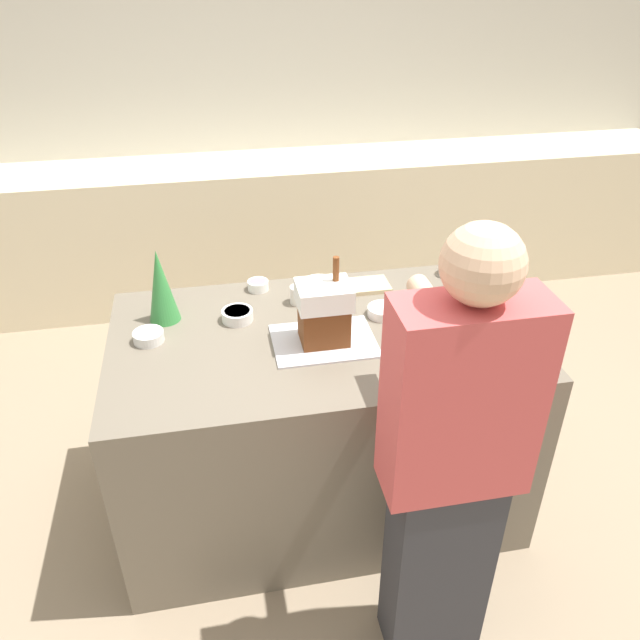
# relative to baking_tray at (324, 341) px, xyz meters

# --- Properties ---
(ground_plane) EXTENTS (12.00, 12.00, 0.00)m
(ground_plane) POSITION_rel_baking_tray_xyz_m (-0.01, 0.07, -0.90)
(ground_plane) COLOR gray
(wall_back) EXTENTS (8.00, 0.05, 2.60)m
(wall_back) POSITION_rel_baking_tray_xyz_m (-0.01, 2.45, 0.40)
(wall_back) COLOR beige
(wall_back) RESTS_ON ground_plane
(back_cabinet_block) EXTENTS (6.00, 0.60, 0.95)m
(back_cabinet_block) POSITION_rel_baking_tray_xyz_m (-0.01, 2.12, -0.43)
(back_cabinet_block) COLOR beige
(back_cabinet_block) RESTS_ON ground_plane
(kitchen_island) EXTENTS (1.66, 0.97, 0.90)m
(kitchen_island) POSITION_rel_baking_tray_xyz_m (-0.01, 0.07, -0.45)
(kitchen_island) COLOR #6B6051
(kitchen_island) RESTS_ON ground_plane
(baking_tray) EXTENTS (0.40, 0.30, 0.01)m
(baking_tray) POSITION_rel_baking_tray_xyz_m (0.00, 0.00, 0.00)
(baking_tray) COLOR silver
(baking_tray) RESTS_ON kitchen_island
(gingerbread_house) EXTENTS (0.20, 0.16, 0.34)m
(gingerbread_house) POSITION_rel_baking_tray_xyz_m (0.00, 0.00, 0.13)
(gingerbread_house) COLOR brown
(gingerbread_house) RESTS_ON baking_tray
(decorative_tree) EXTENTS (0.13, 0.13, 0.31)m
(decorative_tree) POSITION_rel_baking_tray_xyz_m (-0.61, 0.29, 0.15)
(decorative_tree) COLOR #33843D
(decorative_tree) RESTS_ON kitchen_island
(candy_bowl_beside_tree) EXTENTS (0.13, 0.13, 0.05)m
(candy_bowl_beside_tree) POSITION_rel_baking_tray_xyz_m (0.45, 0.12, 0.03)
(candy_bowl_beside_tree) COLOR white
(candy_bowl_beside_tree) RESTS_ON kitchen_island
(candy_bowl_front_corner) EXTENTS (0.12, 0.12, 0.04)m
(candy_bowl_front_corner) POSITION_rel_baking_tray_xyz_m (-0.67, 0.13, 0.02)
(candy_bowl_front_corner) COLOR silver
(candy_bowl_front_corner) RESTS_ON kitchen_island
(candy_bowl_near_tray_left) EXTENTS (0.09, 0.09, 0.04)m
(candy_bowl_near_tray_left) POSITION_rel_baking_tray_xyz_m (-0.21, 0.47, 0.02)
(candy_bowl_near_tray_left) COLOR white
(candy_bowl_near_tray_left) RESTS_ON kitchen_island
(candy_bowl_near_tray_right) EXTENTS (0.10, 0.10, 0.05)m
(candy_bowl_near_tray_right) POSITION_rel_baking_tray_xyz_m (0.69, 0.44, 0.02)
(candy_bowl_near_tray_right) COLOR white
(candy_bowl_near_tray_right) RESTS_ON kitchen_island
(candy_bowl_center_rear) EXTENTS (0.13, 0.13, 0.04)m
(candy_bowl_center_rear) POSITION_rel_baking_tray_xyz_m (0.28, 0.15, 0.02)
(candy_bowl_center_rear) COLOR white
(candy_bowl_center_rear) RESTS_ON kitchen_island
(candy_bowl_far_right) EXTENTS (0.14, 0.14, 0.04)m
(candy_bowl_far_right) POSITION_rel_baking_tray_xyz_m (0.06, 0.42, 0.02)
(candy_bowl_far_right) COLOR white
(candy_bowl_far_right) RESTS_ON kitchen_island
(candy_bowl_far_left) EXTENTS (0.13, 0.13, 0.05)m
(candy_bowl_far_left) POSITION_rel_baking_tray_xyz_m (-0.32, 0.22, 0.02)
(candy_bowl_far_left) COLOR white
(candy_bowl_far_left) RESTS_ON kitchen_island
(cookbook) EXTENTS (0.20, 0.15, 0.02)m
(cookbook) POSITION_rel_baking_tray_xyz_m (0.27, 0.39, 0.01)
(cookbook) COLOR #CCB78C
(cookbook) RESTS_ON kitchen_island
(mug) EXTENTS (0.07, 0.07, 0.08)m
(mug) POSITION_rel_baking_tray_xyz_m (-0.05, 0.32, 0.04)
(mug) COLOR white
(mug) RESTS_ON kitchen_island
(person) EXTENTS (0.44, 0.55, 1.66)m
(person) POSITION_rel_baking_tray_xyz_m (0.26, -0.69, -0.04)
(person) COLOR #333338
(person) RESTS_ON ground_plane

